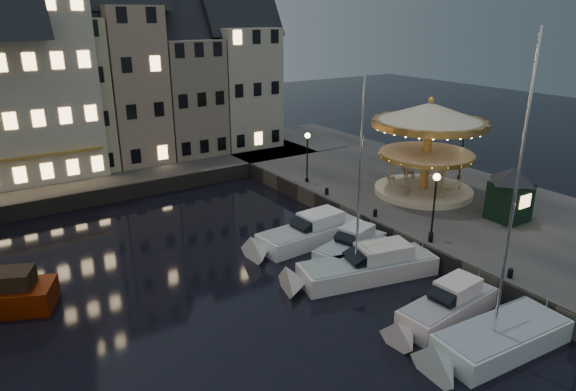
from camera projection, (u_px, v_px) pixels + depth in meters
ground at (353, 294)px, 28.29m from camera, size 160.00×160.00×0.00m
quay_east at (441, 203)px, 40.06m from camera, size 16.00×56.00×1.30m
quay_north at (81, 179)px, 45.93m from camera, size 44.00×12.00×1.30m
quaywall_e at (363, 225)px, 35.90m from camera, size 0.15×44.00×1.30m
quaywall_n at (124, 193)px, 42.25m from camera, size 48.00×0.15×1.30m
streetlamp_b at (435, 196)px, 31.47m from camera, size 0.44×0.44×4.17m
streetlamp_c at (307, 150)px, 42.09m from camera, size 0.44×0.44×4.17m
streetlamp_d at (462, 148)px, 42.85m from camera, size 0.44×0.44×4.17m
bollard_a at (510, 272)px, 27.25m from camera, size 0.30×0.30×0.57m
bollard_b at (431, 237)px, 31.57m from camera, size 0.30×0.30×0.57m
bollard_c at (375, 212)px, 35.51m from camera, size 0.30×0.30×0.57m
bollard_d at (327, 191)px, 39.83m from camera, size 0.30×0.30×0.57m
townhouse_nc at (63, 84)px, 44.79m from camera, size 6.82×8.00×14.80m
townhouse_nd at (128, 74)px, 47.61m from camera, size 5.50×8.00×15.80m
townhouse_ne at (185, 86)px, 50.94m from camera, size 6.16×8.00×12.80m
townhouse_nf at (238, 77)px, 53.92m from camera, size 6.82×8.00×13.80m
motorboat_a at (493, 342)px, 23.22m from camera, size 7.77×3.06×12.93m
motorboat_b at (443, 310)px, 25.53m from camera, size 7.00×2.56×2.15m
motorboat_c at (362, 268)px, 29.70m from camera, size 9.24×4.30×12.26m
motorboat_d at (347, 251)px, 32.00m from camera, size 6.46×3.64×2.15m
motorboat_e at (305, 235)px, 34.29m from camera, size 8.46×2.91×2.15m
carousel at (429, 131)px, 38.54m from camera, size 8.61×8.61×7.53m
ticket_kiosk at (512, 185)px, 34.24m from camera, size 3.56×3.56×4.18m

